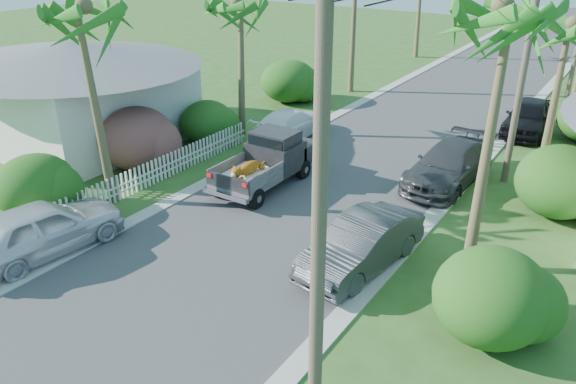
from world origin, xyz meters
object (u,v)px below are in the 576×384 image
Objects in this scene: palm_l_a at (81,7)px; palm_r_b at (570,24)px; pickup_truck at (271,158)px; parked_car_lf at (290,124)px; utility_pole_b at (524,67)px; parked_car_rf at (528,117)px; palm_r_a at (510,8)px; utility_pole_a at (319,234)px; parked_car_ln at (42,229)px; parked_car_rm at (449,165)px; palm_l_b at (239,4)px; parked_car_rn at (361,245)px; house_left at (72,95)px.

palm_l_a reaches higher than palm_r_b.
pickup_truck reaches higher than parked_car_lf.
utility_pole_b is (11.80, 10.00, -2.33)m from palm_l_a.
utility_pole_b reaches higher than parked_car_rf.
pickup_truck is 5.38m from parked_car_lf.
parked_car_lf is 14.32m from palm_r_a.
utility_pole_a reaches higher than palm_r_b.
pickup_truck is 1.03× the size of parked_car_ln.
parked_car_ln is at bearing 172.10° from utility_pole_a.
parked_car_rm is 6.87m from palm_r_b.
palm_l_b is 0.85× the size of palm_r_a.
parked_car_rf is at bearing 84.82° from parked_car_rm.
palm_r_b is at bearing -73.28° from parked_car_rf.
house_left is (-16.60, 2.92, 1.35)m from parked_car_rn.
palm_l_a is 15.64m from utility_pole_b.
utility_pole_b reaches higher than parked_car_rn.
palm_r_a is at bearing -61.30° from parked_car_rm.
house_left is at bearing -35.68° from parked_car_ln.
palm_l_a is at bearing -63.64° from parked_car_ln.
house_left is 1.00× the size of utility_pole_b.
parked_car_ln is (-8.73, -12.04, 0.07)m from parked_car_rm.
pickup_truck is 7.00m from parked_car_rm.
palm_l_a is at bearing -165.89° from parked_car_rn.
parked_car_lf is at bearing 124.41° from utility_pole_a.
utility_pole_a is (10.04, -14.67, 3.90)m from parked_car_lf.
utility_pole_b is (18.60, 6.00, 2.48)m from house_left.
palm_l_a is 0.91× the size of house_left.
parked_car_ln is 1.03× the size of parked_car_lf.
parked_car_rn is 14.14m from palm_l_b.
parked_car_rn is 7.43m from parked_car_rm.
parked_car_rf is 0.68× the size of palm_r_b.
pickup_truck is 13.02m from utility_pole_a.
parked_car_rm is 17.38m from house_left.
palm_l_a is 0.91× the size of utility_pole_a.
utility_pole_a is at bearing -22.96° from palm_l_a.
parked_car_rf is 7.67m from utility_pole_b.
parked_car_ln is (-2.80, -8.32, -0.16)m from pickup_truck.
parked_car_rn is at bearing -97.38° from parked_car_rf.
parked_car_ln is 7.13m from palm_l_a.
palm_l_b is 12.54m from utility_pole_b.
pickup_truck is at bearing -144.20° from parked_car_rm.
palm_r_b is (12.80, 12.00, -0.98)m from palm_l_a.
palm_l_a is at bearing -129.86° from pickup_truck.
house_left is at bearing 32.52° from parked_car_lf.
house_left is (-6.20, -5.00, -4.03)m from palm_l_b.
palm_r_b is at bearing 86.63° from utility_pole_a.
parked_car_rn is at bearing 132.14° from parked_car_lf.
utility_pole_b is at bearing -116.57° from palm_r_b.
utility_pole_a reaches higher than palm_l_b.
utility_pole_a is at bearing -48.47° from palm_l_b.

